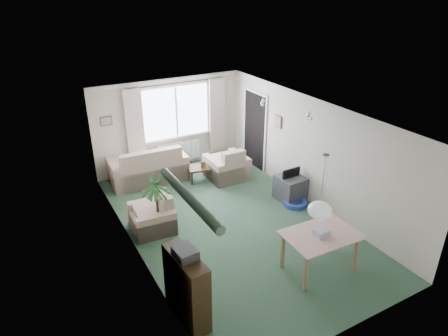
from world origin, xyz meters
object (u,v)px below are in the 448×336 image
sofa (147,163)px  tv_cube (290,188)px  houseplant (157,204)px  dining_table (319,252)px  armchair_corner (226,162)px  armchair_left (152,213)px  coffee_table (205,173)px  bookshelf (187,288)px  pet_bed (295,203)px

sofa → tv_cube: (2.53, -2.52, -0.19)m
houseplant → dining_table: houseplant is taller
sofa → tv_cube: bearing=137.8°
armchair_corner → houseplant: (-2.40, -1.54, 0.25)m
armchair_left → dining_table: 3.33m
armchair_left → tv_cube: size_ratio=1.37×
houseplant → sofa: bearing=75.6°
sofa → coffee_table: sofa is taller
sofa → houseplant: houseplant is taller
sofa → bookshelf: size_ratio=1.68×
armchair_left → bookshelf: bearing=-3.8°
coffee_table → dining_table: (0.18, -4.07, 0.17)m
sofa → bookshelf: (-1.01, -4.65, 0.09)m
pet_bed → tv_cube: bearing=77.0°
armchair_corner → houseplant: houseplant is taller
armchair_corner → bookshelf: (-2.80, -3.81, 0.13)m
armchair_corner → bookshelf: 4.73m
armchair_corner → pet_bed: 2.11m
pet_bed → sofa: bearing=131.2°
coffee_table → pet_bed: (1.21, -2.13, -0.13)m
armchair_left → dining_table: armchair_left is taller
sofa → pet_bed: size_ratio=3.51×
armchair_left → bookshelf: 2.51m
sofa → pet_bed: (2.46, -2.81, -0.41)m
armchair_left → armchair_corner: bearing=122.2°
pet_bed → bookshelf: bearing=-152.1°
sofa → armchair_corner: bearing=157.5°
dining_table → pet_bed: (1.04, 1.94, -0.30)m
coffee_table → houseplant: houseplant is taller
sofa → armchair_left: bearing=75.4°
pet_bed → armchair_corner: bearing=108.7°
houseplant → tv_cube: size_ratio=2.20×
dining_table → pet_bed: size_ratio=2.14×
armchair_left → pet_bed: bearing=82.3°
sofa → armchair_left: size_ratio=2.22×
dining_table → tv_cube: 2.49m
armchair_left → pet_bed: (3.13, -0.65, -0.32)m
bookshelf → pet_bed: 3.96m
bookshelf → pet_bed: bookshelf is taller
coffee_table → dining_table: bearing=-87.5°
sofa → tv_cube: sofa is taller
armchair_left → pet_bed: size_ratio=1.58×
coffee_table → pet_bed: coffee_table is taller
sofa → houseplant: size_ratio=1.38×
dining_table → pet_bed: bearing=61.8°
armchair_corner → armchair_left: 2.80m
sofa → bookshelf: bearing=80.4°
armchair_left → coffee_table: bearing=131.7°
coffee_table → tv_cube: 2.24m
sofa → dining_table: 4.96m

